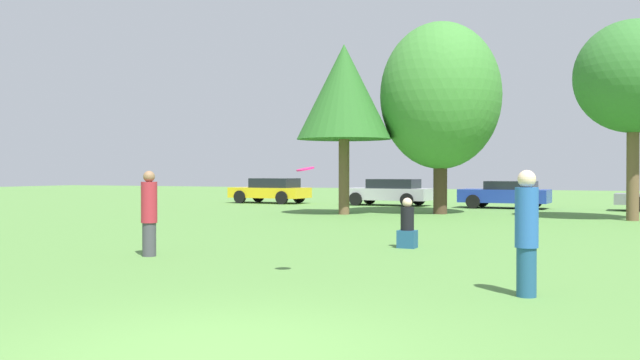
% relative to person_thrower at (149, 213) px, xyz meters
% --- Properties ---
extents(ground_plane, '(120.00, 120.00, 0.00)m').
position_rel_person_thrower_xyz_m(ground_plane, '(5.19, -5.54, -0.86)').
color(ground_plane, '#54843D').
extents(person_thrower, '(0.32, 0.32, 1.69)m').
position_rel_person_thrower_xyz_m(person_thrower, '(0.00, 0.00, 0.00)').
color(person_thrower, '#3F3F47').
rests_on(person_thrower, ground).
extents(person_catcher, '(0.31, 0.31, 1.69)m').
position_rel_person_thrower_xyz_m(person_catcher, '(7.40, -1.48, 0.01)').
color(person_catcher, navy).
rests_on(person_catcher, ground).
extents(frisbee, '(0.29, 0.29, 0.10)m').
position_rel_person_thrower_xyz_m(frisbee, '(3.98, -1.17, 0.85)').
color(frisbee, '#F21E72').
extents(bystander_sitting, '(0.39, 0.33, 1.10)m').
position_rel_person_thrower_xyz_m(bystander_sitting, '(4.19, 3.54, -0.40)').
color(bystander_sitting, navy).
rests_on(bystander_sitting, ground).
extents(tree_0, '(3.72, 3.72, 6.65)m').
position_rel_person_thrower_xyz_m(tree_0, '(-1.61, 13.97, 3.90)').
color(tree_0, brown).
rests_on(tree_0, ground).
extents(tree_1, '(4.75, 4.75, 7.57)m').
position_rel_person_thrower_xyz_m(tree_1, '(1.74, 15.81, 3.79)').
color(tree_1, '#473323').
rests_on(tree_1, ground).
extents(tree_2, '(3.92, 3.92, 6.84)m').
position_rel_person_thrower_xyz_m(tree_2, '(8.68, 14.81, 4.02)').
color(tree_2, brown).
rests_on(tree_2, ground).
extents(parked_car_yellow, '(4.16, 2.15, 1.32)m').
position_rel_person_thrower_xyz_m(parked_car_yellow, '(-8.82, 21.27, -0.16)').
color(parked_car_yellow, gold).
rests_on(parked_car_yellow, ground).
extents(parked_car_silver, '(4.32, 2.08, 1.31)m').
position_rel_person_thrower_xyz_m(parked_car_silver, '(-2.30, 21.46, -0.17)').
color(parked_car_silver, '#B2B2B7').
rests_on(parked_car_silver, ground).
extents(parked_car_blue, '(3.99, 2.08, 1.24)m').
position_rel_person_thrower_xyz_m(parked_car_blue, '(3.40, 21.16, -0.20)').
color(parked_car_blue, '#1E389E').
rests_on(parked_car_blue, ground).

